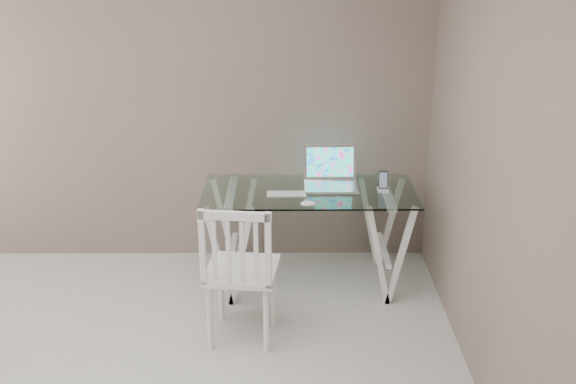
{
  "coord_description": "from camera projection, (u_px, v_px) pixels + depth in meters",
  "views": [
    {
      "loc": [
        0.89,
        -3.04,
        2.56
      ],
      "look_at": [
        0.91,
        1.42,
        0.85
      ],
      "focal_mm": 45.0,
      "sensor_mm": 36.0,
      "label": 1
    }
  ],
  "objects": [
    {
      "name": "room",
      "position": [
        67.0,
        122.0,
        3.15
      ],
      "size": [
        4.5,
        4.52,
        2.71
      ],
      "color": "#B4B1AC",
      "rests_on": "ground"
    },
    {
      "name": "desk",
      "position": [
        308.0,
        237.0,
        5.22
      ],
      "size": [
        1.5,
        0.7,
        0.75
      ],
      "color": "silver",
      "rests_on": "ground"
    },
    {
      "name": "chair",
      "position": [
        240.0,
        268.0,
        4.45
      ],
      "size": [
        0.49,
        0.49,
        0.96
      ],
      "rotation": [
        0.0,
        0.0,
        -0.12
      ],
      "color": "white",
      "rests_on": "ground"
    },
    {
      "name": "laptop",
      "position": [
        331.0,
        176.0,
        5.18
      ],
      "size": [
        0.38,
        0.33,
        0.26
      ],
      "color": "silver",
      "rests_on": "desk"
    },
    {
      "name": "keyboard",
      "position": [
        286.0,
        194.0,
        5.01
      ],
      "size": [
        0.28,
        0.12,
        0.01
      ],
      "primitive_type": "cube",
      "color": "silver",
      "rests_on": "desk"
    },
    {
      "name": "mouse",
      "position": [
        308.0,
        204.0,
        4.81
      ],
      "size": [
        0.1,
        0.06,
        0.03
      ],
      "primitive_type": "ellipsoid",
      "color": "white",
      "rests_on": "desk"
    },
    {
      "name": "phone_dock",
      "position": [
        383.0,
        186.0,
        5.07
      ],
      "size": [
        0.08,
        0.08,
        0.14
      ],
      "color": "white",
      "rests_on": "desk"
    }
  ]
}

